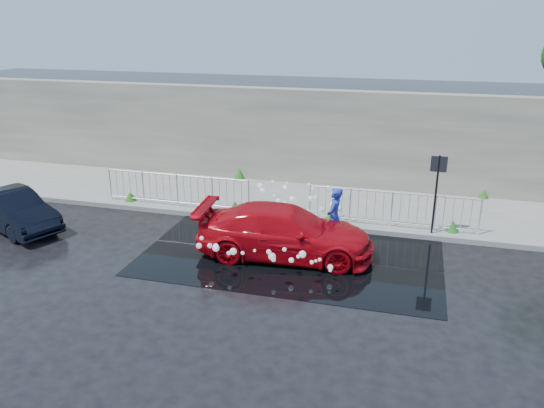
{
  "coord_description": "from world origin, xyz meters",
  "views": [
    {
      "loc": [
        3.45,
        -11.99,
        6.18
      ],
      "look_at": [
        -0.37,
        2.03,
        1.0
      ],
      "focal_mm": 35.0,
      "sensor_mm": 36.0,
      "label": 1
    }
  ],
  "objects_px": {
    "sign_post": "(437,182)",
    "red_car": "(285,232)",
    "person": "(334,217)",
    "dark_car": "(13,210)"
  },
  "relations": [
    {
      "from": "sign_post",
      "to": "dark_car",
      "type": "distance_m",
      "value": 12.62
    },
    {
      "from": "red_car",
      "to": "person",
      "type": "bearing_deg",
      "value": -53.57
    },
    {
      "from": "sign_post",
      "to": "red_car",
      "type": "distance_m",
      "value": 4.62
    },
    {
      "from": "person",
      "to": "red_car",
      "type": "bearing_deg",
      "value": -41.89
    },
    {
      "from": "sign_post",
      "to": "person",
      "type": "relative_size",
      "value": 1.45
    },
    {
      "from": "dark_car",
      "to": "person",
      "type": "xyz_separation_m",
      "value": [
        9.6,
        1.3,
        0.26
      ]
    },
    {
      "from": "sign_post",
      "to": "person",
      "type": "bearing_deg",
      "value": -154.29
    },
    {
      "from": "sign_post",
      "to": "red_car",
      "type": "bearing_deg",
      "value": -149.22
    },
    {
      "from": "red_car",
      "to": "person",
      "type": "xyz_separation_m",
      "value": [
        1.17,
        1.01,
        0.17
      ]
    },
    {
      "from": "sign_post",
      "to": "red_car",
      "type": "height_order",
      "value": "sign_post"
    }
  ]
}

